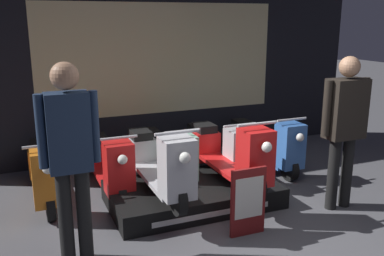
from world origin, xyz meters
name	(u,v)px	position (x,y,z in m)	size (l,w,h in m)	color
ground_plane	(269,248)	(0.00, 0.00, 0.00)	(30.00, 30.00, 0.00)	#4C4C51
shop_wall_back	(160,56)	(0.00, 3.25, 1.60)	(6.91, 0.09, 3.20)	black
display_platform	(193,194)	(-0.29, 1.24, 0.12)	(1.98, 1.14, 0.24)	black
scooter_display_left	(157,163)	(-0.73, 1.21, 0.58)	(0.46, 1.80, 0.87)	black
scooter_display_right	(228,154)	(0.16, 1.21, 0.58)	(0.46, 1.80, 0.87)	black
scooter_backrow_0	(44,172)	(-1.91, 2.08, 0.34)	(0.46, 1.80, 0.87)	black
scooter_backrow_1	(108,164)	(-1.12, 2.08, 0.34)	(0.46, 1.80, 0.87)	black
scooter_backrow_2	(165,157)	(-0.34, 2.08, 0.34)	(0.46, 1.80, 0.87)	black
scooter_backrow_3	(217,150)	(0.44, 2.08, 0.34)	(0.46, 1.80, 0.87)	black
scooter_backrow_4	(264,144)	(1.23, 2.08, 0.34)	(0.46, 1.80, 0.87)	black
person_left_browsing	(70,150)	(-1.75, 0.49, 1.06)	(0.52, 0.24, 1.83)	black
person_right_browsing	(345,120)	(1.25, 0.49, 1.06)	(0.60, 0.25, 1.77)	black
price_sign_board	(248,202)	(-0.06, 0.32, 0.36)	(0.39, 0.04, 0.72)	maroon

